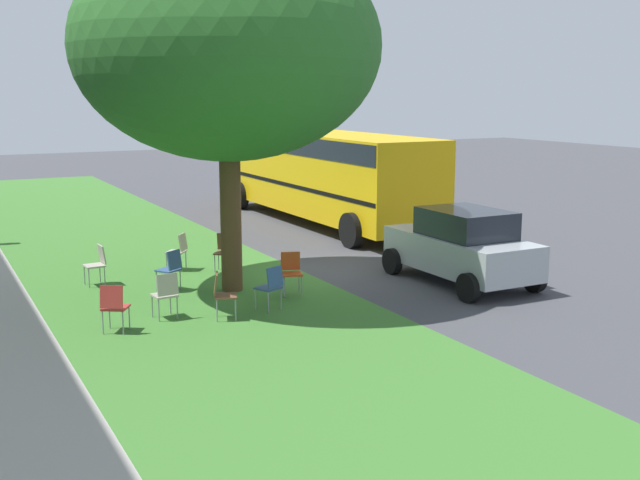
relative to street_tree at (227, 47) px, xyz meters
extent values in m
plane|color=#424247|center=(0.52, -2.30, -5.03)|extent=(80.00, 80.00, 0.00)
cube|color=#3D752D|center=(0.52, 0.90, -5.03)|extent=(48.00, 6.00, 0.01)
cylinder|color=brown|center=(0.00, 0.00, -3.25)|extent=(0.44, 0.44, 3.56)
ellipsoid|color=#2D6B28|center=(0.00, 0.00, 0.01)|extent=(6.23, 6.23, 4.60)
cube|color=#ADA393|center=(-1.38, 1.88, -4.59)|extent=(0.43, 0.45, 0.04)
cube|color=#ADA393|center=(-1.56, 1.86, -4.35)|extent=(0.12, 0.40, 0.40)
cylinder|color=gray|center=(-1.19, 1.71, -4.82)|extent=(0.02, 0.02, 0.42)
cylinder|color=gray|center=(-1.22, 2.07, -4.82)|extent=(0.02, 0.02, 0.42)
cylinder|color=gray|center=(-1.53, 1.68, -4.82)|extent=(0.02, 0.02, 0.42)
cylinder|color=gray|center=(-1.56, 2.04, -4.82)|extent=(0.02, 0.02, 0.42)
cube|color=#B7332D|center=(-1.80, 2.88, -4.59)|extent=(0.56, 0.57, 0.04)
cube|color=#B7332D|center=(-1.96, 2.97, -4.35)|extent=(0.29, 0.38, 0.40)
cylinder|color=gray|center=(-1.76, 2.63, -4.82)|extent=(0.02, 0.02, 0.42)
cylinder|color=gray|center=(-1.56, 2.94, -4.82)|extent=(0.02, 0.02, 0.42)
cylinder|color=gray|center=(-2.04, 2.82, -4.82)|extent=(0.02, 0.02, 0.42)
cylinder|color=gray|center=(-1.85, 3.12, -4.82)|extent=(0.02, 0.02, 0.42)
cube|color=#ADA393|center=(2.38, 0.48, -4.59)|extent=(0.58, 0.58, 0.04)
cube|color=#ADA393|center=(2.26, 0.34, -4.35)|extent=(0.36, 0.32, 0.40)
cylinder|color=gray|center=(2.62, 0.50, -4.82)|extent=(0.02, 0.02, 0.42)
cylinder|color=gray|center=(2.34, 0.73, -4.82)|extent=(0.02, 0.02, 0.42)
cylinder|color=gray|center=(2.41, 0.23, -4.82)|extent=(0.02, 0.02, 0.42)
cylinder|color=gray|center=(2.13, 0.46, -4.82)|extent=(0.02, 0.02, 0.42)
cube|color=#335184|center=(0.61, 1.20, -4.59)|extent=(0.56, 0.57, 0.04)
cube|color=#335184|center=(0.46, 1.11, -4.35)|extent=(0.29, 0.38, 0.40)
cylinder|color=gray|center=(0.85, 1.14, -4.82)|extent=(0.02, 0.02, 0.42)
cylinder|color=gray|center=(0.66, 1.45, -4.82)|extent=(0.02, 0.02, 0.42)
cylinder|color=gray|center=(0.56, 0.96, -4.82)|extent=(0.02, 0.02, 0.42)
cylinder|color=gray|center=(0.37, 1.26, -4.82)|extent=(0.02, 0.02, 0.42)
cube|color=brown|center=(-1.97, 0.89, -4.59)|extent=(0.53, 0.52, 0.04)
cube|color=brown|center=(-1.91, 1.06, -4.35)|extent=(0.40, 0.22, 0.40)
cylinder|color=gray|center=(-2.19, 0.79, -4.82)|extent=(0.02, 0.02, 0.42)
cylinder|color=gray|center=(-1.86, 0.67, -4.82)|extent=(0.02, 0.02, 0.42)
cylinder|color=gray|center=(-2.08, 1.11, -4.82)|extent=(0.02, 0.02, 0.42)
cylinder|color=gray|center=(-1.74, 0.99, -4.82)|extent=(0.02, 0.02, 0.42)
cube|color=#335184|center=(-1.77, -0.05, -4.59)|extent=(0.53, 0.54, 0.04)
cube|color=#335184|center=(-1.94, -0.12, -4.35)|extent=(0.23, 0.40, 0.40)
cylinder|color=gray|center=(-1.54, -0.15, -4.82)|extent=(0.02, 0.02, 0.42)
cylinder|color=gray|center=(-1.68, 0.18, -4.82)|extent=(0.02, 0.02, 0.42)
cylinder|color=gray|center=(-1.86, -0.29, -4.82)|extent=(0.02, 0.02, 0.42)
cylinder|color=gray|center=(-2.00, 0.05, -4.82)|extent=(0.02, 0.02, 0.42)
cube|color=#C64C1E|center=(-0.93, -0.96, -4.59)|extent=(0.51, 0.52, 0.04)
cube|color=#C64C1E|center=(-0.76, -1.01, -4.35)|extent=(0.20, 0.41, 0.40)
cylinder|color=gray|center=(-1.04, -0.74, -4.82)|extent=(0.02, 0.02, 0.42)
cylinder|color=gray|center=(-1.14, -1.08, -4.82)|extent=(0.02, 0.02, 0.42)
cylinder|color=gray|center=(-0.71, -0.84, -4.82)|extent=(0.02, 0.02, 0.42)
cylinder|color=gray|center=(-0.82, -1.18, -4.82)|extent=(0.02, 0.02, 0.42)
cube|color=brown|center=(1.74, -0.48, -4.59)|extent=(0.57, 0.57, 0.04)
cube|color=brown|center=(1.89, -0.58, -4.35)|extent=(0.30, 0.37, 0.40)
cylinder|color=gray|center=(1.70, -0.23, -4.82)|extent=(0.02, 0.02, 0.42)
cylinder|color=gray|center=(1.50, -0.52, -4.82)|extent=(0.02, 0.02, 0.42)
cylinder|color=gray|center=(1.98, -0.43, -4.82)|extent=(0.02, 0.02, 0.42)
cylinder|color=gray|center=(1.77, -0.72, -4.82)|extent=(0.02, 0.02, 0.42)
cube|color=#ADA393|center=(1.77, 2.50, -4.59)|extent=(0.45, 0.43, 0.04)
cube|color=#ADA393|center=(1.78, 2.33, -4.35)|extent=(0.40, 0.11, 0.40)
cylinder|color=gray|center=(1.94, 2.69, -4.82)|extent=(0.02, 0.02, 0.42)
cylinder|color=gray|center=(1.58, 2.66, -4.82)|extent=(0.02, 0.02, 0.42)
cylinder|color=gray|center=(1.96, 2.35, -4.82)|extent=(0.02, 0.02, 0.42)
cylinder|color=gray|center=(1.60, 2.32, -4.82)|extent=(0.02, 0.02, 0.42)
cube|color=#ADB2B7|center=(-1.71, -4.70, -4.35)|extent=(3.70, 1.64, 0.76)
cube|color=#1E232B|center=(-1.86, -4.70, -3.70)|extent=(1.90, 1.44, 0.64)
cylinder|color=black|center=(-0.31, -3.83, -4.73)|extent=(0.60, 0.18, 0.60)
cylinder|color=black|center=(-0.31, -5.57, -4.73)|extent=(0.60, 0.18, 0.60)
cylinder|color=black|center=(-3.11, -3.83, -4.73)|extent=(0.60, 0.18, 0.60)
cylinder|color=black|center=(-3.11, -5.57, -4.73)|extent=(0.60, 0.18, 0.60)
cube|color=yellow|center=(6.79, -5.79, -3.40)|extent=(10.40, 2.44, 2.50)
cube|color=black|center=(6.79, -5.79, -3.75)|extent=(10.30, 2.46, 0.12)
cube|color=black|center=(6.79, -5.79, -2.50)|extent=(10.30, 2.46, 0.56)
cylinder|color=black|center=(10.79, -4.53, -4.55)|extent=(0.96, 0.28, 0.96)
cylinder|color=black|center=(10.79, -7.05, -4.55)|extent=(0.96, 0.28, 0.96)
cylinder|color=black|center=(2.79, -4.53, -4.55)|extent=(0.96, 0.28, 0.96)
cylinder|color=black|center=(2.79, -7.05, -4.55)|extent=(0.96, 0.28, 0.96)
camera|label=1|loc=(-15.18, 5.84, -0.87)|focal=43.98mm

